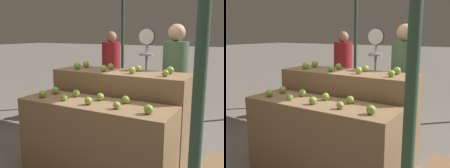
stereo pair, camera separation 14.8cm
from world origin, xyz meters
The scene contains 22 objects.
display_counter_front centered at (0.00, 0.00, 0.44)m, with size 1.70×0.55×0.88m, color olive.
display_counter_back centered at (0.00, 0.60, 0.56)m, with size 1.70×0.55×1.13m, color olive.
apple_front_0 centered at (-0.63, -0.11, 0.92)m, with size 0.08×0.08×0.08m, color #84AD3D.
apple_front_1 centered at (-0.33, -0.10, 0.91)m, with size 0.07×0.07×0.07m, color #8EB247.
apple_front_2 centered at (-0.01, -0.11, 0.92)m, with size 0.08×0.08×0.08m, color #84AD3D.
apple_front_3 centered at (0.32, -0.10, 0.91)m, with size 0.07×0.07×0.07m, color #8EB247.
apple_front_4 centered at (0.64, -0.10, 0.92)m, with size 0.09×0.09×0.09m, color #84AD3D.
apple_front_5 centered at (-0.62, 0.10, 0.92)m, with size 0.09×0.09×0.09m, color #8EB247.
apple_front_6 centered at (-0.32, 0.10, 0.92)m, with size 0.09×0.09×0.09m, color #7AA338.
apple_front_7 centered at (0.01, 0.10, 0.92)m, with size 0.08×0.08×0.08m, color #84AD3D.
apple_front_8 centered at (0.30, 0.12, 0.92)m, with size 0.08×0.08×0.08m, color #7AA338.
apple_back_0 centered at (-0.59, 0.50, 1.17)m, with size 0.09×0.09×0.09m, color #7AA338.
apple_back_1 centered at (-0.19, 0.50, 1.17)m, with size 0.08×0.08×0.08m, color #8EB247.
apple_back_2 centered at (0.20, 0.50, 1.17)m, with size 0.08×0.08×0.08m, color #8EB247.
apple_back_3 centered at (0.60, 0.50, 1.17)m, with size 0.08×0.08×0.08m, color #84AD3D.
apple_back_4 centered at (-0.59, 0.71, 1.17)m, with size 0.09×0.09×0.09m, color #7AA338.
apple_back_5 centered at (-0.20, 0.71, 1.17)m, with size 0.08×0.08×0.08m, color #7AA338.
apple_back_6 centered at (0.19, 0.71, 1.17)m, with size 0.08×0.08×0.08m, color #8EB247.
apple_back_7 centered at (0.59, 0.70, 1.17)m, with size 0.09×0.09×0.09m, color #84AD3D.
produce_scale centered at (0.07, 1.25, 1.18)m, with size 0.24×0.20×1.66m.
person_vendor_at_scale centered at (0.52, 1.17, 1.00)m, with size 0.35×0.35×1.71m.
person_customer_left centered at (-1.09, 2.30, 0.93)m, with size 0.39×0.39×1.63m.
Camera 2 is at (1.58, -2.17, 1.60)m, focal length 42.00 mm.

